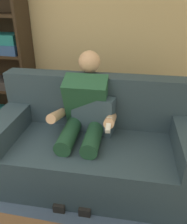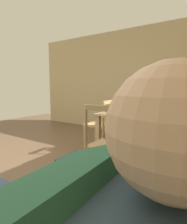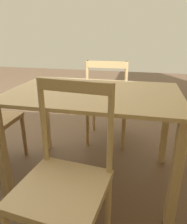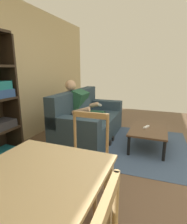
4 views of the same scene
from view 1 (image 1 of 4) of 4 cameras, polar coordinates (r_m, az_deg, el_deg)
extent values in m
cube|color=#D1BC8C|center=(3.32, -16.98, 20.16)|extent=(6.36, 0.12, 2.58)
cube|color=#2D4251|center=(2.24, 0.00, -11.94)|extent=(1.91, 0.94, 0.44)
cube|color=#2D4251|center=(2.28, 1.46, 3.01)|extent=(1.89, 0.25, 0.52)
cube|color=#2D4251|center=(2.32, -20.53, -2.76)|extent=(0.26, 0.89, 0.21)
cube|color=#354D62|center=(2.17, -0.06, -0.55)|extent=(0.42, 0.20, 0.36)
cube|color=#23563D|center=(2.21, -1.60, 2.28)|extent=(0.41, 0.40, 0.59)
sphere|color=#DBAD89|center=(2.21, -1.04, 12.52)|extent=(0.21, 0.21, 0.21)
cylinder|color=#1C4530|center=(2.06, -6.23, -5.92)|extent=(0.16, 0.44, 0.15)
cylinder|color=#DBAD89|center=(2.08, -7.47, -15.96)|extent=(0.11, 0.11, 0.44)
cube|color=black|center=(2.16, -7.80, -20.91)|extent=(0.11, 0.24, 0.08)
cylinder|color=#1C4530|center=(2.02, -0.17, -6.54)|extent=(0.16, 0.44, 0.15)
cylinder|color=#DBAD89|center=(2.04, -1.27, -16.80)|extent=(0.11, 0.11, 0.44)
cube|color=black|center=(2.12, -1.65, -21.83)|extent=(0.11, 0.24, 0.08)
cylinder|color=#DBAD89|center=(2.14, -9.18, -0.87)|extent=(0.10, 0.35, 0.19)
cylinder|color=#DBAD89|center=(2.04, 4.28, -2.00)|extent=(0.10, 0.35, 0.19)
cube|color=white|center=(1.88, 3.82, -3.29)|extent=(0.04, 0.15, 0.08)
cube|color=#2D2319|center=(3.10, -16.43, 13.24)|extent=(0.04, 0.36, 1.89)
cube|color=#2D2319|center=(3.44, -21.26, 13.83)|extent=(0.83, 0.02, 1.89)
cube|color=#2D2319|center=(3.61, -20.16, -1.20)|extent=(0.76, 0.36, 0.04)
cube|color=#2D2319|center=(3.42, -21.41, 5.75)|extent=(0.76, 0.36, 0.04)
cube|color=teal|center=(3.56, -20.55, -0.24)|extent=(0.63, 0.30, 0.12)
cube|color=#333338|center=(3.37, -21.40, 6.83)|extent=(0.63, 0.30, 0.12)
camera|label=2|loc=(2.20, 6.96, 13.98)|focal=29.98mm
camera|label=3|loc=(4.23, -42.22, 14.49)|focal=34.31mm
camera|label=4|loc=(3.60, -72.62, 4.53)|focal=28.82mm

